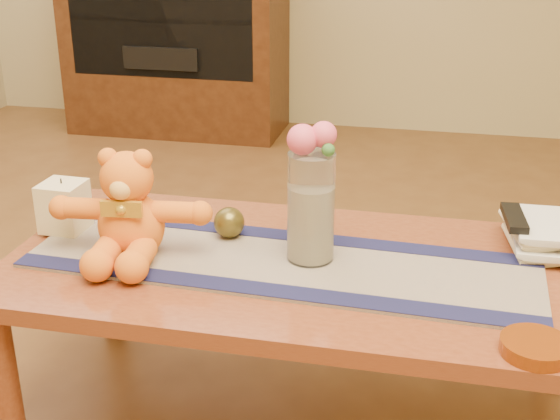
% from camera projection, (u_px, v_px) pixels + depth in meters
% --- Properties ---
extents(floor, '(5.50, 5.50, 0.00)m').
position_uv_depth(floor, '(299.00, 418.00, 1.95)').
color(floor, brown).
rests_on(floor, ground).
extents(coffee_table_top, '(1.40, 0.70, 0.04)m').
position_uv_depth(coffee_table_top, '(301.00, 270.00, 1.78)').
color(coffee_table_top, '#622B17').
rests_on(coffee_table_top, floor).
extents(table_leg_fl, '(0.07, 0.07, 0.41)m').
position_uv_depth(table_leg_fl, '(4.00, 385.00, 1.73)').
color(table_leg_fl, '#622B17').
rests_on(table_leg_fl, floor).
extents(table_leg_bl, '(0.07, 0.07, 0.41)m').
position_uv_depth(table_leg_bl, '(110.00, 273.00, 2.26)').
color(table_leg_bl, '#622B17').
rests_on(table_leg_bl, floor).
extents(table_leg_br, '(0.07, 0.07, 0.41)m').
position_uv_depth(table_leg_br, '(555.00, 321.00, 2.00)').
color(table_leg_br, '#622B17').
rests_on(table_leg_br, floor).
extents(persian_runner, '(1.21, 0.39, 0.01)m').
position_uv_depth(persian_runner, '(281.00, 262.00, 1.77)').
color(persian_runner, '#221A4A').
rests_on(persian_runner, coffee_table_top).
extents(runner_border_near, '(1.20, 0.10, 0.00)m').
position_uv_depth(runner_border_near, '(264.00, 289.00, 1.63)').
color(runner_border_near, '#14163E').
rests_on(runner_border_near, persian_runner).
extents(runner_border_far, '(1.20, 0.10, 0.00)m').
position_uv_depth(runner_border_far, '(295.00, 236.00, 1.89)').
color(runner_border_far, '#14163E').
rests_on(runner_border_far, persian_runner).
extents(teddy_bear, '(0.40, 0.34, 0.25)m').
position_uv_depth(teddy_bear, '(130.00, 205.00, 1.76)').
color(teddy_bear, orange).
rests_on(teddy_bear, persian_runner).
extents(pillar_candle, '(0.11, 0.11, 0.13)m').
position_uv_depth(pillar_candle, '(64.00, 206.00, 1.91)').
color(pillar_candle, beige).
rests_on(pillar_candle, persian_runner).
extents(candle_wick, '(0.00, 0.00, 0.01)m').
position_uv_depth(candle_wick, '(61.00, 181.00, 1.89)').
color(candle_wick, black).
rests_on(candle_wick, pillar_candle).
extents(glass_vase, '(0.11, 0.11, 0.26)m').
position_uv_depth(glass_vase, '(311.00, 207.00, 1.73)').
color(glass_vase, silver).
rests_on(glass_vase, persian_runner).
extents(potpourri_fill, '(0.09, 0.09, 0.18)m').
position_uv_depth(potpourri_fill, '(311.00, 223.00, 1.74)').
color(potpourri_fill, beige).
rests_on(potpourri_fill, glass_vase).
extents(rose_left, '(0.07, 0.07, 0.07)m').
position_uv_depth(rose_left, '(302.00, 139.00, 1.66)').
color(rose_left, '#E24F72').
rests_on(rose_left, glass_vase).
extents(rose_right, '(0.06, 0.06, 0.06)m').
position_uv_depth(rose_right, '(324.00, 135.00, 1.66)').
color(rose_right, '#E24F72').
rests_on(rose_right, glass_vase).
extents(blue_flower_back, '(0.04, 0.04, 0.04)m').
position_uv_depth(blue_flower_back, '(319.00, 138.00, 1.70)').
color(blue_flower_back, '#4A4DA0').
rests_on(blue_flower_back, glass_vase).
extents(blue_flower_side, '(0.04, 0.04, 0.04)m').
position_uv_depth(blue_flower_side, '(300.00, 142.00, 1.70)').
color(blue_flower_side, '#4A4DA0').
rests_on(blue_flower_side, glass_vase).
extents(leaf_sprig, '(0.03, 0.03, 0.03)m').
position_uv_depth(leaf_sprig, '(328.00, 150.00, 1.65)').
color(leaf_sprig, '#33662D').
rests_on(leaf_sprig, glass_vase).
extents(bronze_ball, '(0.10, 0.10, 0.08)m').
position_uv_depth(bronze_ball, '(229.00, 222.00, 1.88)').
color(bronze_ball, '#4E431A').
rests_on(bronze_ball, persian_runner).
extents(book_bottom, '(0.20, 0.24, 0.02)m').
position_uv_depth(book_bottom, '(510.00, 244.00, 1.85)').
color(book_bottom, beige).
rests_on(book_bottom, coffee_table_top).
extents(book_lower, '(0.16, 0.22, 0.02)m').
position_uv_depth(book_lower, '(513.00, 238.00, 1.83)').
color(book_lower, beige).
rests_on(book_lower, book_bottom).
extents(book_upper, '(0.21, 0.25, 0.02)m').
position_uv_depth(book_upper, '(509.00, 229.00, 1.83)').
color(book_upper, beige).
rests_on(book_upper, book_lower).
extents(book_top, '(0.17, 0.23, 0.02)m').
position_uv_depth(book_top, '(515.00, 223.00, 1.82)').
color(book_top, beige).
rests_on(book_top, book_upper).
extents(tv_remote, '(0.06, 0.16, 0.02)m').
position_uv_depth(tv_remote, '(514.00, 218.00, 1.81)').
color(tv_remote, black).
rests_on(tv_remote, book_top).
extents(amber_dish, '(0.18, 0.18, 0.03)m').
position_uv_depth(amber_dish, '(536.00, 347.00, 1.41)').
color(amber_dish, '#BF5914').
rests_on(amber_dish, coffee_table_top).
extents(media_cabinet, '(1.20, 0.50, 1.10)m').
position_uv_depth(media_cabinet, '(176.00, 34.00, 4.22)').
color(media_cabinet, '#32180B').
rests_on(media_cabinet, floor).
extents(cabinet_cavity, '(1.02, 0.03, 0.61)m').
position_uv_depth(cabinet_cavity, '(160.00, 20.00, 3.96)').
color(cabinet_cavity, black).
rests_on(cabinet_cavity, media_cabinet).
extents(cabinet_shelf, '(1.02, 0.20, 0.02)m').
position_uv_depth(cabinet_shelf, '(165.00, 18.00, 4.04)').
color(cabinet_shelf, '#32180B').
rests_on(cabinet_shelf, media_cabinet).
extents(stereo_lower, '(0.42, 0.28, 0.12)m').
position_uv_depth(stereo_lower, '(169.00, 54.00, 4.13)').
color(stereo_lower, black).
rests_on(stereo_lower, media_cabinet).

